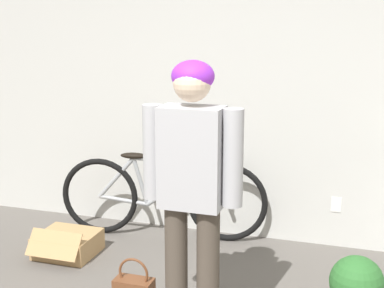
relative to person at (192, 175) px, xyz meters
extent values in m
cube|color=silver|center=(0.19, 1.49, 0.36)|extent=(8.00, 0.06, 2.60)
cube|color=white|center=(0.74, 1.46, -0.59)|extent=(0.08, 0.01, 0.12)
cylinder|color=#4C4238|center=(-0.10, 0.00, -0.56)|extent=(0.13, 0.13, 0.76)
cylinder|color=#4C4238|center=(0.10, 0.00, -0.56)|extent=(0.13, 0.13, 0.76)
cube|color=#B2B2B7|center=(0.00, 0.00, 0.10)|extent=(0.35, 0.21, 0.57)
cylinder|color=#B2B2B7|center=(-0.23, 0.00, 0.11)|extent=(0.11, 0.11, 0.54)
cylinder|color=#B2B2B7|center=(0.23, 0.00, 0.11)|extent=(0.11, 0.11, 0.54)
sphere|color=beige|center=(0.00, 0.00, 0.51)|extent=(0.20, 0.20, 0.20)
ellipsoid|color=purple|center=(0.00, 0.01, 0.55)|extent=(0.24, 0.21, 0.17)
torus|color=black|center=(-1.18, 1.14, -0.61)|extent=(0.66, 0.15, 0.66)
torus|color=black|center=(-0.11, 1.30, -0.61)|extent=(0.66, 0.15, 0.66)
cylinder|color=#999EA3|center=(-0.98, 1.17, -0.63)|extent=(0.41, 0.10, 0.08)
cylinder|color=#999EA3|center=(-1.03, 1.16, -0.44)|extent=(0.33, 0.08, 0.37)
cylinder|color=#999EA3|center=(-0.83, 1.19, -0.46)|extent=(0.14, 0.06, 0.40)
cylinder|color=#999EA3|center=(-0.51, 1.24, -0.47)|extent=(0.56, 0.13, 0.41)
cylinder|color=#999EA3|center=(-0.56, 1.23, -0.27)|extent=(0.65, 0.13, 0.05)
cylinder|color=#999EA3|center=(-0.18, 1.29, -0.45)|extent=(0.16, 0.06, 0.34)
cylinder|color=#999EA3|center=(-0.22, 1.29, -0.25)|extent=(0.07, 0.04, 0.08)
cylinder|color=#999EA3|center=(-0.20, 1.29, -0.22)|extent=(0.09, 0.46, 0.02)
ellipsoid|color=black|center=(-0.88, 1.19, -0.24)|extent=(0.23, 0.11, 0.05)
torus|color=brown|center=(-0.40, 0.05, -0.68)|extent=(0.20, 0.02, 0.20)
cube|color=tan|center=(-1.23, 0.68, -0.85)|extent=(0.44, 0.39, 0.17)
cube|color=tan|center=(-1.23, 0.48, -0.78)|extent=(0.42, 0.14, 0.17)
sphere|color=#2D6B2D|center=(0.91, 0.27, -0.64)|extent=(0.31, 0.31, 0.31)
camera|label=1|loc=(0.86, -2.71, 0.83)|focal=50.00mm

